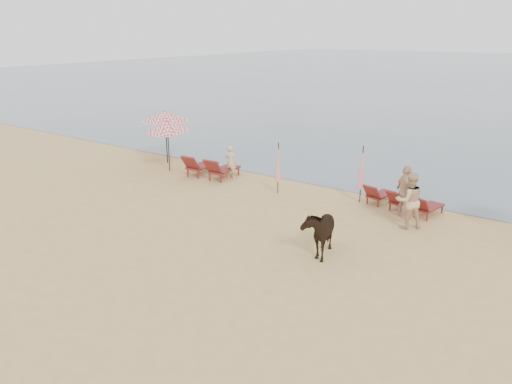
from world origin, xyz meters
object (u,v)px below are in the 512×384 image
(umbrella_open_left_b, at_px, (167,126))
(lounger_cluster_left, at_px, (210,167))
(umbrella_open_left_a, at_px, (165,116))
(umbrella_closed_left, at_px, (362,168))
(beachgoer_right_a, at_px, (409,200))
(beachgoer_left, at_px, (231,162))
(beachgoer_right_b, at_px, (405,192))
(lounger_cluster_right, at_px, (401,200))
(cow, at_px, (319,230))
(umbrella_closed_right, at_px, (278,162))

(umbrella_open_left_b, bearing_deg, lounger_cluster_left, 31.06)
(umbrella_open_left_a, distance_m, umbrella_closed_left, 10.47)
(lounger_cluster_left, xyz_separation_m, beachgoer_right_a, (9.41, -0.72, 0.48))
(beachgoer_left, height_order, beachgoer_right_b, beachgoer_right_b)
(umbrella_open_left_a, height_order, umbrella_open_left_b, umbrella_open_left_a)
(lounger_cluster_right, bearing_deg, cow, -87.05)
(umbrella_closed_right, bearing_deg, cow, -45.00)
(umbrella_open_left_b, distance_m, beachgoer_left, 3.50)
(cow, bearing_deg, umbrella_open_left_a, 137.99)
(lounger_cluster_left, relative_size, beachgoer_right_b, 1.10)
(umbrella_closed_left, height_order, cow, umbrella_closed_left)
(lounger_cluster_left, relative_size, lounger_cluster_right, 0.75)
(cow, height_order, beachgoer_right_a, beachgoer_right_a)
(lounger_cluster_left, bearing_deg, beachgoer_right_a, -8.21)
(beachgoer_left, xyz_separation_m, beachgoer_right_b, (8.14, -0.37, 0.21))
(umbrella_open_left_a, bearing_deg, beachgoer_left, -13.57)
(umbrella_open_left_b, height_order, beachgoer_right_b, umbrella_open_left_b)
(umbrella_closed_left, relative_size, beachgoer_left, 1.49)
(umbrella_open_left_b, relative_size, umbrella_closed_right, 1.15)
(lounger_cluster_left, bearing_deg, umbrella_open_left_a, 164.19)
(lounger_cluster_right, relative_size, umbrella_open_left_b, 1.15)
(umbrella_open_left_b, relative_size, cow, 1.39)
(lounger_cluster_right, height_order, umbrella_open_left_b, umbrella_open_left_b)
(lounger_cluster_right, bearing_deg, beachgoer_left, -166.94)
(umbrella_closed_left, bearing_deg, umbrella_open_left_a, -179.60)
(lounger_cluster_right, relative_size, umbrella_closed_left, 1.26)
(beachgoer_right_a, bearing_deg, umbrella_closed_left, -74.11)
(beachgoer_left, bearing_deg, umbrella_open_left_a, -15.51)
(lounger_cluster_right, height_order, cow, cow)
(umbrella_open_left_a, xyz_separation_m, cow, (11.37, -5.03, -1.62))
(cow, distance_m, beachgoer_right_b, 4.56)
(lounger_cluster_left, relative_size, umbrella_open_left_b, 0.86)
(lounger_cluster_right, bearing_deg, beachgoer_right_a, -52.94)
(lounger_cluster_right, relative_size, umbrella_closed_right, 1.32)
(lounger_cluster_right, bearing_deg, lounger_cluster_left, -163.93)
(cow, bearing_deg, umbrella_open_left_b, 140.30)
(beachgoer_right_b, bearing_deg, umbrella_open_left_b, 46.42)
(umbrella_open_left_b, relative_size, umbrella_closed_left, 1.10)
(umbrella_open_left_b, bearing_deg, umbrella_closed_right, 25.60)
(umbrella_open_left_b, bearing_deg, beachgoer_left, 38.18)
(cow, bearing_deg, umbrella_closed_left, 82.37)
(beachgoer_left, height_order, beachgoer_right_a, beachgoer_right_a)
(umbrella_closed_right, bearing_deg, umbrella_open_left_a, 173.04)
(umbrella_closed_right, distance_m, beachgoer_left, 3.09)
(lounger_cluster_left, height_order, cow, cow)
(lounger_cluster_right, distance_m, beachgoer_right_b, 0.97)
(umbrella_open_left_a, distance_m, beachgoer_right_b, 12.49)
(cow, relative_size, beachgoer_right_a, 0.91)
(umbrella_closed_right, bearing_deg, beachgoer_left, 167.64)
(lounger_cluster_right, distance_m, umbrella_closed_right, 5.02)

